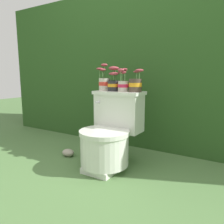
# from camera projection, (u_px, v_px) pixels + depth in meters

# --- Properties ---
(ground_plane) EXTENTS (12.00, 12.00, 0.00)m
(ground_plane) POSITION_uv_depth(u_px,v_px,m) (103.00, 171.00, 1.85)
(ground_plane) COLOR #4C703D
(hedge_backdrop) EXTENTS (4.05, 1.06, 1.73)m
(hedge_backdrop) POSITION_uv_depth(u_px,v_px,m) (158.00, 70.00, 2.75)
(hedge_backdrop) COLOR #284C1E
(hedge_backdrop) RESTS_ON ground
(toilet) EXTENTS (0.45, 0.57, 0.66)m
(toilet) POSITION_uv_depth(u_px,v_px,m) (110.00, 134.00, 1.92)
(toilet) COLOR silver
(toilet) RESTS_ON ground
(potted_plant_left) EXTENTS (0.13, 0.11, 0.25)m
(potted_plant_left) POSITION_uv_depth(u_px,v_px,m) (104.00, 82.00, 2.07)
(potted_plant_left) COLOR beige
(potted_plant_left) RESTS_ON toilet
(potted_plant_midleft) EXTENTS (0.12, 0.11, 0.22)m
(potted_plant_midleft) POSITION_uv_depth(u_px,v_px,m) (114.00, 82.00, 1.99)
(potted_plant_midleft) COLOR #262628
(potted_plant_midleft) RESTS_ON toilet
(potted_plant_middle) EXTENTS (0.10, 0.11, 0.20)m
(potted_plant_middle) POSITION_uv_depth(u_px,v_px,m) (123.00, 83.00, 1.93)
(potted_plant_middle) COLOR beige
(potted_plant_middle) RESTS_ON toilet
(potted_plant_midright) EXTENTS (0.14, 0.11, 0.20)m
(potted_plant_midright) POSITION_uv_depth(u_px,v_px,m) (136.00, 84.00, 1.88)
(potted_plant_midright) COLOR #47382D
(potted_plant_midright) RESTS_ON toilet
(garden_stone) EXTENTS (0.13, 0.10, 0.07)m
(garden_stone) POSITION_uv_depth(u_px,v_px,m) (68.00, 153.00, 2.20)
(garden_stone) COLOR #9E9384
(garden_stone) RESTS_ON ground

